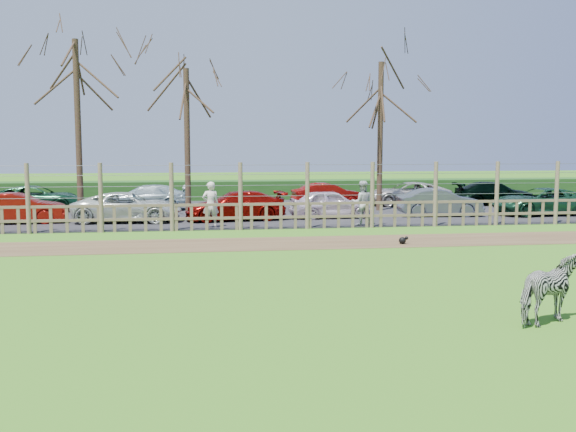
{
  "coord_description": "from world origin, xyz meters",
  "views": [
    {
      "loc": [
        -1.52,
        -15.57,
        3.1
      ],
      "look_at": [
        1.0,
        2.5,
        1.1
      ],
      "focal_mm": 40.0,
      "sensor_mm": 36.0,
      "label": 1
    }
  ],
  "objects": [
    {
      "name": "car_6",
      "position": [
        13.55,
        10.98,
        0.64
      ],
      "size": [
        4.41,
        2.21,
        1.2
      ],
      "primitive_type": "imported",
      "rotation": [
        0.0,
        0.0,
        4.76
      ],
      "color": "#1A492E",
      "rests_on": "asphalt"
    },
    {
      "name": "visitor_b",
      "position": [
        4.72,
        8.46,
        0.9
      ],
      "size": [
        0.88,
        0.71,
        1.72
      ],
      "primitive_type": "imported",
      "rotation": [
        0.0,
        0.0,
        3.07
      ],
      "color": "#B6BABC",
      "rests_on": "asphalt"
    },
    {
      "name": "tree_right",
      "position": [
        7.0,
        14.0,
        5.24
      ],
      "size": [
        4.8,
        4.8,
        7.35
      ],
      "color": "#3D2B1E",
      "rests_on": "ground"
    },
    {
      "name": "car_3",
      "position": [
        -0.03,
        10.81,
        0.64
      ],
      "size": [
        4.31,
        2.16,
        1.2
      ],
      "primitive_type": "imported",
      "rotation": [
        0.0,
        0.0,
        4.83
      ],
      "color": "maroon",
      "rests_on": "asphalt"
    },
    {
      "name": "hedge",
      "position": [
        0.0,
        21.5,
        0.55
      ],
      "size": [
        46.0,
        2.0,
        1.1
      ],
      "primitive_type": "cube",
      "color": "#1E4716",
      "rests_on": "ground"
    },
    {
      "name": "car_8",
      "position": [
        -9.09,
        15.86,
        0.64
      ],
      "size": [
        4.39,
        2.16,
        1.2
      ],
      "primitive_type": "imported",
      "rotation": [
        0.0,
        0.0,
        1.61
      ],
      "color": "#144529",
      "rests_on": "asphalt"
    },
    {
      "name": "car_2",
      "position": [
        -4.39,
        10.84,
        0.64
      ],
      "size": [
        4.46,
        2.32,
        1.2
      ],
      "primitive_type": "imported",
      "rotation": [
        0.0,
        0.0,
        1.49
      ],
      "color": "silver",
      "rests_on": "asphalt"
    },
    {
      "name": "zebra",
      "position": [
        4.56,
        -5.41,
        0.62
      ],
      "size": [
        1.6,
        1.3,
        1.24
      ],
      "primitive_type": "imported",
      "rotation": [
        0.0,
        0.0,
        2.08
      ],
      "color": "gray",
      "rests_on": "ground"
    },
    {
      "name": "tree_left",
      "position": [
        -6.5,
        12.5,
        5.62
      ],
      "size": [
        4.8,
        4.8,
        7.88
      ],
      "color": "#3D2B1E",
      "rests_on": "ground"
    },
    {
      "name": "car_13",
      "position": [
        13.71,
        15.85,
        0.64
      ],
      "size": [
        4.27,
        2.03,
        1.2
      ],
      "primitive_type": "imported",
      "rotation": [
        0.0,
        0.0,
        1.48
      ],
      "color": "black",
      "rests_on": "asphalt"
    },
    {
      "name": "asphalt",
      "position": [
        0.0,
        14.5,
        0.02
      ],
      "size": [
        44.0,
        13.0,
        0.04
      ],
      "primitive_type": "cube",
      "color": "#232326",
      "rests_on": "ground"
    },
    {
      "name": "car_12",
      "position": [
        9.18,
        16.28,
        0.64
      ],
      "size": [
        4.42,
        2.22,
        1.2
      ],
      "primitive_type": "imported",
      "rotation": [
        0.0,
        0.0,
        4.66
      ],
      "color": "beige",
      "rests_on": "asphalt"
    },
    {
      "name": "fence",
      "position": [
        0.0,
        8.0,
        0.8
      ],
      "size": [
        30.16,
        0.16,
        2.5
      ],
      "color": "brown",
      "rests_on": "ground"
    },
    {
      "name": "visitor_a",
      "position": [
        -1.09,
        8.62,
        0.9
      ],
      "size": [
        0.68,
        0.5,
        1.72
      ],
      "primitive_type": "imported",
      "rotation": [
        0.0,
        0.0,
        3.29
      ],
      "color": "silver",
      "rests_on": "asphalt"
    },
    {
      "name": "dirt_strip",
      "position": [
        0.0,
        4.5,
        0.01
      ],
      "size": [
        34.0,
        2.8,
        0.01
      ],
      "primitive_type": "cube",
      "color": "brown",
      "rests_on": "ground"
    },
    {
      "name": "car_9",
      "position": [
        -4.07,
        15.6,
        0.64
      ],
      "size": [
        4.14,
        1.7,
        1.2
      ],
      "primitive_type": "imported",
      "rotation": [
        0.0,
        0.0,
        4.71
      ],
      "color": "#AFC6C9",
      "rests_on": "asphalt"
    },
    {
      "name": "crow",
      "position": [
        4.86,
        3.83,
        0.12
      ],
      "size": [
        0.31,
        0.23,
        0.25
      ],
      "color": "black",
      "rests_on": "ground"
    },
    {
      "name": "car_11",
      "position": [
        4.93,
        15.98,
        0.64
      ],
      "size": [
        3.71,
        1.48,
        1.2
      ],
      "primitive_type": "imported",
      "rotation": [
        0.0,
        0.0,
        1.63
      ],
      "color": "maroon",
      "rests_on": "asphalt"
    },
    {
      "name": "ground",
      "position": [
        0.0,
        0.0,
        0.0
      ],
      "size": [
        120.0,
        120.0,
        0.0
      ],
      "primitive_type": "plane",
      "color": "#59972B",
      "rests_on": "ground"
    },
    {
      "name": "tree_mid",
      "position": [
        -2.0,
        13.5,
        4.87
      ],
      "size": [
        4.8,
        4.8,
        6.83
      ],
      "color": "#3D2B1E",
      "rests_on": "ground"
    },
    {
      "name": "car_1",
      "position": [
        -8.62,
        10.95,
        0.64
      ],
      "size": [
        3.75,
        1.62,
        1.2
      ],
      "primitive_type": "imported",
      "rotation": [
        0.0,
        0.0,
        1.67
      ],
      "color": "maroon",
      "rests_on": "asphalt"
    },
    {
      "name": "car_4",
      "position": [
        4.05,
        11.15,
        0.64
      ],
      "size": [
        3.59,
        1.6,
        1.2
      ],
      "primitive_type": "imported",
      "rotation": [
        0.0,
        0.0,
        1.62
      ],
      "color": "silver",
      "rests_on": "asphalt"
    },
    {
      "name": "car_5",
      "position": [
        8.93,
        11.22,
        0.64
      ],
      "size": [
        3.74,
        1.59,
        1.2
      ],
      "primitive_type": "imported",
      "rotation": [
        0.0,
        0.0,
        1.48
      ],
      "color": "#51585F",
      "rests_on": "asphalt"
    }
  ]
}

